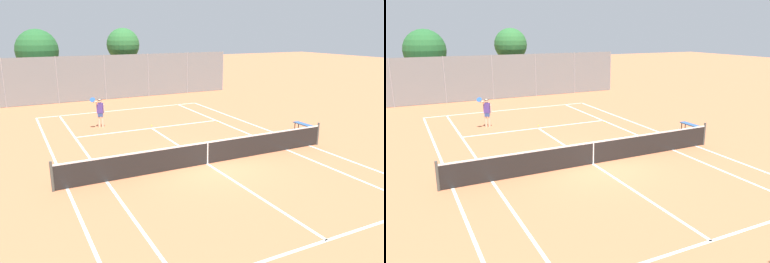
# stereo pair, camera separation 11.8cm
# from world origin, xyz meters

# --- Properties ---
(ground_plane) EXTENTS (120.00, 120.00, 0.00)m
(ground_plane) POSITION_xyz_m (0.00, 0.00, 0.00)
(ground_plane) COLOR #C67047
(court_line_markings) EXTENTS (11.10, 23.90, 0.01)m
(court_line_markings) POSITION_xyz_m (0.00, 0.00, 0.00)
(court_line_markings) COLOR white
(court_line_markings) RESTS_ON ground
(tennis_net) EXTENTS (12.00, 0.10, 1.07)m
(tennis_net) POSITION_xyz_m (0.00, 0.00, 0.51)
(tennis_net) COLOR #474C47
(tennis_net) RESTS_ON ground
(player_far_left) EXTENTS (0.86, 0.67, 1.77)m
(player_far_left) POSITION_xyz_m (-2.45, 7.85, 0.93)
(player_far_left) COLOR beige
(player_far_left) RESTS_ON ground
(loose_tennis_ball_0) EXTENTS (0.07, 0.07, 0.07)m
(loose_tennis_ball_0) POSITION_xyz_m (0.17, 6.83, 0.03)
(loose_tennis_ball_0) COLOR #D1DB33
(loose_tennis_ball_0) RESTS_ON ground
(loose_tennis_ball_1) EXTENTS (0.07, 0.07, 0.07)m
(loose_tennis_ball_1) POSITION_xyz_m (3.95, 5.82, 0.03)
(loose_tennis_ball_1) COLOR #D1DB33
(loose_tennis_ball_1) RESTS_ON ground
(courtside_bench) EXTENTS (0.36, 1.50, 0.47)m
(courtside_bench) POSITION_xyz_m (6.92, 1.86, 0.41)
(courtside_bench) COLOR #33598C
(courtside_bench) RESTS_ON ground
(back_fence) EXTENTS (21.26, 0.08, 3.43)m
(back_fence) POSITION_xyz_m (-0.00, 16.37, 1.72)
(back_fence) COLOR gray
(back_fence) RESTS_ON ground
(tree_behind_left) EXTENTS (3.25, 3.25, 5.36)m
(tree_behind_left) POSITION_xyz_m (-4.37, 19.40, 3.64)
(tree_behind_left) COLOR brown
(tree_behind_left) RESTS_ON ground
(tree_behind_right) EXTENTS (2.77, 2.77, 5.43)m
(tree_behind_right) POSITION_xyz_m (2.40, 19.34, 3.95)
(tree_behind_right) COLOR brown
(tree_behind_right) RESTS_ON ground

